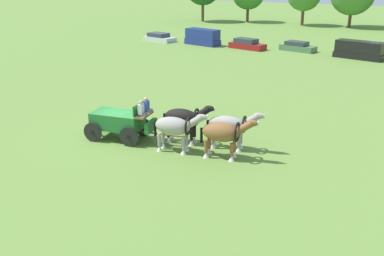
% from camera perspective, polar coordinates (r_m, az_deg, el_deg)
% --- Properties ---
extents(ground_plane, '(220.00, 220.00, 0.00)m').
position_cam_1_polar(ground_plane, '(25.79, -9.38, -1.36)').
color(ground_plane, olive).
extents(show_wagon, '(5.76, 2.23, 2.54)m').
position_cam_1_polar(show_wagon, '(25.33, -9.16, 0.92)').
color(show_wagon, '#236B2D').
rests_on(show_wagon, ground).
extents(draft_horse_rear_near, '(2.99, 1.17, 2.31)m').
position_cam_1_polar(draft_horse_rear_near, '(24.38, -1.06, 1.23)').
color(draft_horse_rear_near, black).
rests_on(draft_horse_rear_near, ground).
extents(draft_horse_rear_off, '(2.99, 1.18, 2.23)m').
position_cam_1_polar(draft_horse_rear_off, '(23.26, -2.17, 0.11)').
color(draft_horse_rear_off, '#9E998E').
rests_on(draft_horse_rear_off, ground).
extents(draft_horse_lead_near, '(3.10, 1.14, 2.19)m').
position_cam_1_polar(draft_horse_lead_near, '(23.69, 4.87, 0.33)').
color(draft_horse_lead_near, '#9E998E').
rests_on(draft_horse_lead_near, ground).
extents(draft_horse_lead_off, '(2.98, 1.22, 2.21)m').
position_cam_1_polar(draft_horse_lead_off, '(22.50, 4.00, -0.67)').
color(draft_horse_lead_off, brown).
rests_on(draft_horse_lead_off, ground).
extents(parked_vehicle_a, '(4.73, 2.96, 1.08)m').
position_cam_1_polar(parked_vehicle_a, '(60.95, -4.22, 11.50)').
color(parked_vehicle_a, silver).
rests_on(parked_vehicle_a, ground).
extents(parked_vehicle_b, '(4.94, 2.86, 2.00)m').
position_cam_1_polar(parked_vehicle_b, '(57.60, 1.36, 11.57)').
color(parked_vehicle_b, navy).
rests_on(parked_vehicle_b, ground).
extents(parked_vehicle_c, '(4.75, 2.76, 1.23)m').
position_cam_1_polar(parked_vehicle_c, '(55.09, 7.06, 10.59)').
color(parked_vehicle_c, maroon).
rests_on(parked_vehicle_c, ground).
extents(parked_vehicle_d, '(4.42, 2.66, 1.11)m').
position_cam_1_polar(parked_vehicle_d, '(54.71, 13.40, 10.10)').
color(parked_vehicle_d, '#477047').
rests_on(parked_vehicle_d, ground).
extents(parked_vehicle_e, '(5.45, 3.02, 1.88)m').
position_cam_1_polar(parked_vehicle_e, '(51.73, 20.68, 9.33)').
color(parked_vehicle_e, black).
rests_on(parked_vehicle_e, ground).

